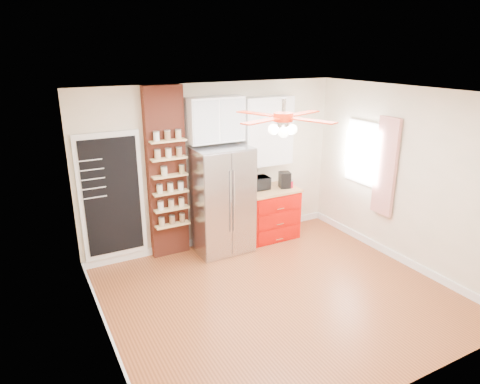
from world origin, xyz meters
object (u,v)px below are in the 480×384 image
ceiling_fan (283,117)px  coffee_maker (285,180)px  fridge (221,200)px  pantry_jar_oats (164,171)px  red_cabinet (270,213)px  canister_left (290,184)px  toaster_oven (257,183)px

ceiling_fan → coffee_maker: bearing=54.4°
fridge → pantry_jar_oats: 1.06m
red_cabinet → canister_left: (0.33, -0.10, 0.51)m
coffee_maker → canister_left: 0.12m
toaster_oven → canister_left: bearing=-16.3°
coffee_maker → pantry_jar_oats: pantry_jar_oats is taller
ceiling_fan → coffee_maker: (1.17, 1.63, -1.39)m
fridge → coffee_maker: fridge is taller
red_cabinet → coffee_maker: 0.64m
ceiling_fan → toaster_oven: ceiling_fan is taller
toaster_oven → pantry_jar_oats: size_ratio=2.97×
red_cabinet → pantry_jar_oats: size_ratio=7.06×
fridge → red_cabinet: 1.06m
pantry_jar_oats → fridge: bearing=-9.2°
pantry_jar_oats → canister_left: bearing=-5.0°
fridge → coffee_maker: size_ratio=6.32×
toaster_oven → canister_left: (0.55, -0.18, -0.05)m
ceiling_fan → toaster_oven: bearing=68.3°
toaster_oven → ceiling_fan: bearing=-109.8°
coffee_maker → canister_left: (0.08, -0.05, -0.08)m
red_cabinet → pantry_jar_oats: bearing=177.1°
ceiling_fan → canister_left: size_ratio=11.17×
ceiling_fan → pantry_jar_oats: ceiling_fan is taller
red_cabinet → coffee_maker: bearing=-10.7°
coffee_maker → canister_left: bearing=-14.8°
ceiling_fan → coffee_maker: size_ratio=5.06×
fridge → ceiling_fan: 2.25m
toaster_oven → pantry_jar_oats: pantry_jar_oats is taller
toaster_oven → canister_left: 0.58m
pantry_jar_oats → coffee_maker: bearing=-3.8°
fridge → pantry_jar_oats: bearing=170.8°
fridge → pantry_jar_oats: fridge is taller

